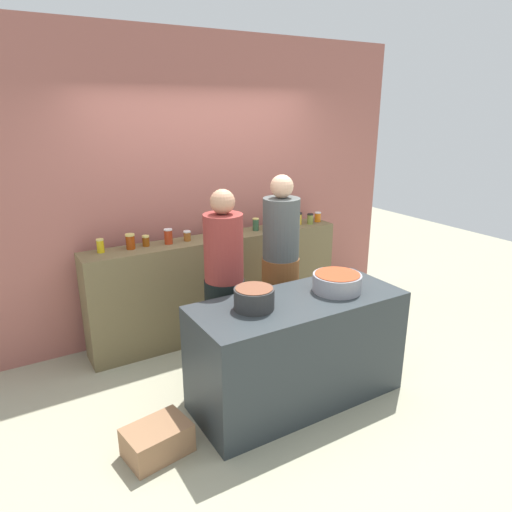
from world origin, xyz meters
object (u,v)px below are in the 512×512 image
Objects in this scene: cooking_pot_left at (254,298)px; preserve_jar_7 at (256,224)px; preserve_jar_10 at (298,218)px; cook_with_tongs at (225,297)px; preserve_jar_4 at (187,236)px; bread_crate at (157,440)px; preserve_jar_11 at (310,219)px; cooking_pot_center at (337,282)px; preserve_jar_9 at (288,221)px; preserve_jar_6 at (234,227)px; preserve_jar_8 at (267,224)px; cook_in_cap at (280,273)px; preserve_jar_1 at (130,241)px; preserve_jar_5 at (216,229)px; preserve_jar_0 at (100,246)px; preserve_jar_2 at (146,241)px; preserve_jar_12 at (318,217)px; preserve_jar_3 at (168,236)px.

preserve_jar_7 is at bearing 58.73° from cooking_pot_left.
cook_with_tongs reaches higher than preserve_jar_10.
preserve_jar_4 reaches higher than cooking_pot_left.
preserve_jar_10 is 0.30× the size of bread_crate.
preserve_jar_11 is at bearing -6.24° from preserve_jar_7.
preserve_jar_10 is at bearing 65.97° from cooking_pot_center.
preserve_jar_11 is (0.28, -0.03, 0.00)m from preserve_jar_9.
cook_with_tongs is 1.25m from bread_crate.
preserve_jar_7 reaches higher than preserve_jar_6.
preserve_jar_8 is 1.09× the size of preserve_jar_11.
preserve_jar_8 is 0.71m from cook_in_cap.
cooking_pot_center is at bearing -39.98° from cook_with_tongs.
cook_in_cap is 3.97× the size of bread_crate.
preserve_jar_1 is at bearing -179.10° from preserve_jar_6.
preserve_jar_5 is at bearing 176.59° from preserve_jar_9.
preserve_jar_6 is at bearing 46.49° from bread_crate.
preserve_jar_1 is 1.44× the size of preserve_jar_4.
preserve_jar_7 is 1.21m from cook_with_tongs.
bread_crate is at bearing -143.91° from cook_with_tongs.
preserve_jar_0 is 0.07× the size of cook_with_tongs.
preserve_jar_2 is at bearing 178.31° from preserve_jar_7.
preserve_jar_12 is at bearing -3.46° from preserve_jar_6.
preserve_jar_10 is (1.32, -0.01, 0.02)m from preserve_jar_4.
preserve_jar_5 is at bearing 178.65° from preserve_jar_7.
preserve_jar_12 is at bearing 17.39° from preserve_jar_11.
preserve_jar_9 reaches higher than bread_crate.
preserve_jar_0 is 0.42× the size of cooking_pot_left.
preserve_jar_1 is at bearing 121.68° from cook_with_tongs.
preserve_jar_1 is at bearing 130.51° from cooking_pot_center.
preserve_jar_10 reaches higher than preserve_jar_12.
preserve_jar_11 is at bearing -4.24° from preserve_jar_5.
preserve_jar_4 is (0.82, -0.05, -0.01)m from preserve_jar_0.
preserve_jar_10 is (1.72, -0.04, 0.01)m from preserve_jar_2.
preserve_jar_0 is 1.71m from preserve_jar_8.
cooking_pot_left is 0.75m from cooking_pot_center.
cook_with_tongs is 0.98× the size of cook_in_cap.
cook_in_cap is at bearing 45.58° from cooking_pot_left.
preserve_jar_11 is (1.44, -0.08, 0.01)m from preserve_jar_4.
bread_crate is (-1.78, -1.41, -1.00)m from preserve_jar_8.
preserve_jar_6 is at bearing 176.54° from preserve_jar_12.
preserve_jar_1 is 1.09m from preserve_jar_6.
cook_with_tongs reaches higher than preserve_jar_5.
preserve_jar_3 is at bearing -177.10° from preserve_jar_6.
preserve_jar_12 is at bearing -2.03° from preserve_jar_7.
preserve_jar_5 is (1.13, -0.04, 0.01)m from preserve_jar_0.
preserve_jar_2 reaches higher than cooking_pot_center.
preserve_jar_2 reaches higher than cooking_pot_left.
preserve_jar_1 is 1.87m from preserve_jar_10.
cook_with_tongs is (0.53, -0.85, -0.35)m from preserve_jar_1.
preserve_jar_11 is at bearing -3.33° from preserve_jar_2.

